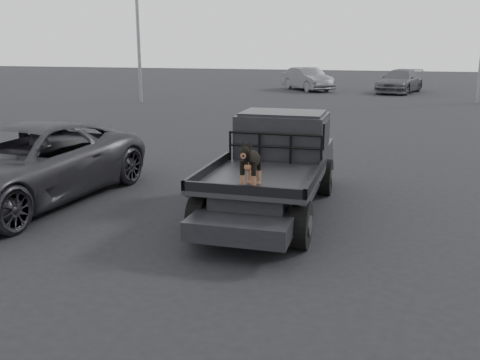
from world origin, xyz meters
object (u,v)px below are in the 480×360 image
(parked_suv, at_px, (24,165))
(distant_car_b, at_px, (400,81))
(distant_car_a, at_px, (308,79))
(flatbed_ute, at_px, (272,189))
(dog, at_px, (251,164))

(parked_suv, bearing_deg, distant_car_b, 80.70)
(distant_car_a, height_order, distant_car_b, distant_car_a)
(flatbed_ute, xyz_separation_m, distant_car_a, (-3.48, 27.59, 0.31))
(distant_car_a, bearing_deg, dog, -121.01)
(flatbed_ute, bearing_deg, parked_suv, -171.98)
(dog, xyz_separation_m, distant_car_b, (2.59, 29.02, -0.55))
(flatbed_ute, relative_size, parked_suv, 0.97)
(flatbed_ute, height_order, parked_suv, parked_suv)
(parked_suv, bearing_deg, flatbed_ute, 13.68)
(dog, height_order, parked_suv, dog)
(flatbed_ute, distance_m, parked_suv, 4.97)
(flatbed_ute, distance_m, dog, 1.83)
(parked_suv, height_order, distant_car_a, parked_suv)
(flatbed_ute, distance_m, distant_car_b, 27.52)
(distant_car_a, relative_size, distant_car_b, 0.92)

